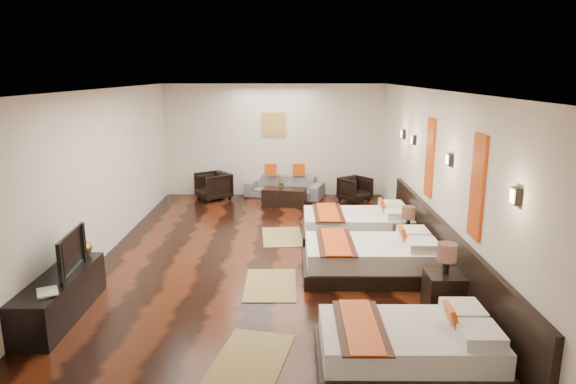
{
  "coord_description": "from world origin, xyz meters",
  "views": [
    {
      "loc": [
        0.45,
        -7.99,
        3.06
      ],
      "look_at": [
        0.39,
        0.35,
        1.1
      ],
      "focal_mm": 31.72,
      "sensor_mm": 36.0,
      "label": 1
    }
  ],
  "objects_px": {
    "bed_mid": "(372,258)",
    "tv_console": "(60,297)",
    "book": "(37,294)",
    "sofa": "(285,186)",
    "nightstand_b": "(407,237)",
    "nightstand_a": "(444,288)",
    "figurine": "(81,246)",
    "bed_near": "(409,347)",
    "table_plant": "(282,183)",
    "armchair_right": "(355,189)",
    "tv": "(65,253)",
    "armchair_left": "(213,186)",
    "coffee_table": "(284,197)",
    "bed_far": "(358,225)"
  },
  "relations": [
    {
      "from": "bed_mid",
      "to": "tv_console",
      "type": "xyz_separation_m",
      "value": [
        -4.2,
        -1.43,
        0.0
      ]
    },
    {
      "from": "book",
      "to": "sofa",
      "type": "height_order",
      "value": "book"
    },
    {
      "from": "nightstand_b",
      "to": "tv_console",
      "type": "distance_m",
      "value": 5.48
    },
    {
      "from": "bed_mid",
      "to": "book",
      "type": "distance_m",
      "value": 4.65
    },
    {
      "from": "tv_console",
      "to": "book",
      "type": "bearing_deg",
      "value": -90.0
    },
    {
      "from": "nightstand_a",
      "to": "figurine",
      "type": "relative_size",
      "value": 3.01
    },
    {
      "from": "bed_near",
      "to": "table_plant",
      "type": "bearing_deg",
      "value": 102.09
    },
    {
      "from": "armchair_right",
      "to": "table_plant",
      "type": "height_order",
      "value": "table_plant"
    },
    {
      "from": "nightstand_b",
      "to": "armchair_right",
      "type": "distance_m",
      "value": 3.75
    },
    {
      "from": "bed_mid",
      "to": "armchair_right",
      "type": "xyz_separation_m",
      "value": [
        0.3,
        4.66,
        0.03
      ]
    },
    {
      "from": "bed_mid",
      "to": "tv",
      "type": "distance_m",
      "value": 4.38
    },
    {
      "from": "tv_console",
      "to": "tv",
      "type": "height_order",
      "value": "tv"
    },
    {
      "from": "bed_near",
      "to": "nightstand_b",
      "type": "height_order",
      "value": "nightstand_b"
    },
    {
      "from": "nightstand_b",
      "to": "armchair_left",
      "type": "height_order",
      "value": "nightstand_b"
    },
    {
      "from": "bed_mid",
      "to": "tv_console",
      "type": "relative_size",
      "value": 1.15
    },
    {
      "from": "tv",
      "to": "coffee_table",
      "type": "height_order",
      "value": "tv"
    },
    {
      "from": "bed_mid",
      "to": "armchair_right",
      "type": "distance_m",
      "value": 4.67
    },
    {
      "from": "tv_console",
      "to": "tv",
      "type": "bearing_deg",
      "value": 70.45
    },
    {
      "from": "nightstand_b",
      "to": "tv_console",
      "type": "bearing_deg",
      "value": -154.4
    },
    {
      "from": "tv",
      "to": "figurine",
      "type": "bearing_deg",
      "value": 0.48
    },
    {
      "from": "tv",
      "to": "nightstand_a",
      "type": "bearing_deg",
      "value": -93.8
    },
    {
      "from": "tv_console",
      "to": "table_plant",
      "type": "xyz_separation_m",
      "value": [
        2.72,
        5.76,
        0.25
      ]
    },
    {
      "from": "bed_mid",
      "to": "coffee_table",
      "type": "xyz_separation_m",
      "value": [
        -1.42,
        4.26,
        -0.07
      ]
    },
    {
      "from": "bed_far",
      "to": "nightstand_b",
      "type": "bearing_deg",
      "value": -46.5
    },
    {
      "from": "bed_near",
      "to": "table_plant",
      "type": "height_order",
      "value": "bed_near"
    },
    {
      "from": "sofa",
      "to": "coffee_table",
      "type": "xyz_separation_m",
      "value": [
        0.0,
        -0.76,
        -0.08
      ]
    },
    {
      "from": "nightstand_b",
      "to": "tv_console",
      "type": "relative_size",
      "value": 0.47
    },
    {
      "from": "coffee_table",
      "to": "bed_far",
      "type": "bearing_deg",
      "value": -60.77
    },
    {
      "from": "armchair_left",
      "to": "tv",
      "type": "bearing_deg",
      "value": -44.73
    },
    {
      "from": "armchair_left",
      "to": "coffee_table",
      "type": "relative_size",
      "value": 0.74
    },
    {
      "from": "nightstand_b",
      "to": "table_plant",
      "type": "height_order",
      "value": "nightstand_b"
    },
    {
      "from": "bed_far",
      "to": "table_plant",
      "type": "bearing_deg",
      "value": 119.6
    },
    {
      "from": "bed_mid",
      "to": "nightstand_b",
      "type": "bearing_deg",
      "value": 51.45
    },
    {
      "from": "nightstand_b",
      "to": "table_plant",
      "type": "distance_m",
      "value": 4.07
    },
    {
      "from": "armchair_right",
      "to": "coffee_table",
      "type": "relative_size",
      "value": 0.65
    },
    {
      "from": "bed_near",
      "to": "nightstand_a",
      "type": "relative_size",
      "value": 2.03
    },
    {
      "from": "bed_near",
      "to": "nightstand_b",
      "type": "relative_size",
      "value": 2.24
    },
    {
      "from": "book",
      "to": "bed_far",
      "type": "bearing_deg",
      "value": 41.53
    },
    {
      "from": "tv_console",
      "to": "armchair_right",
      "type": "distance_m",
      "value": 7.57
    },
    {
      "from": "nightstand_a",
      "to": "book",
      "type": "bearing_deg",
      "value": -171.48
    },
    {
      "from": "bed_mid",
      "to": "bed_far",
      "type": "xyz_separation_m",
      "value": [
        -0.0,
        1.73,
        -0.0
      ]
    },
    {
      "from": "figurine",
      "to": "armchair_left",
      "type": "relative_size",
      "value": 0.42
    },
    {
      "from": "bed_near",
      "to": "bed_far",
      "type": "xyz_separation_m",
      "value": [
        0.0,
        4.3,
        0.02
      ]
    },
    {
      "from": "bed_near",
      "to": "figurine",
      "type": "height_order",
      "value": "figurine"
    },
    {
      "from": "tv_console",
      "to": "tv",
      "type": "relative_size",
      "value": 1.93
    },
    {
      "from": "coffee_table",
      "to": "figurine",
      "type": "bearing_deg",
      "value": -119.33
    },
    {
      "from": "bed_far",
      "to": "table_plant",
      "type": "xyz_separation_m",
      "value": [
        -1.48,
        2.61,
        0.25
      ]
    },
    {
      "from": "bed_near",
      "to": "bed_far",
      "type": "height_order",
      "value": "bed_far"
    },
    {
      "from": "armchair_left",
      "to": "coffee_table",
      "type": "xyz_separation_m",
      "value": [
        1.76,
        -0.55,
        -0.14
      ]
    },
    {
      "from": "tv_console",
      "to": "table_plant",
      "type": "bearing_deg",
      "value": 64.78
    }
  ]
}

